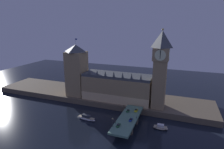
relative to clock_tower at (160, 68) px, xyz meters
name	(u,v)px	position (x,y,z in m)	size (l,w,h in m)	color
ground_plane	(78,114)	(-61.81, -26.68, -39.56)	(400.00, 400.00, 0.00)	black
embankment	(98,96)	(-61.81, 12.32, -37.05)	(220.00, 42.00, 5.02)	brown
parliament_hall	(117,87)	(-38.21, 4.95, -22.39)	(63.21, 22.64, 29.18)	#9E845B
clock_tower	(160,68)	(0.00, 0.00, 0.00)	(12.72, 12.83, 65.37)	#9E845B
victoria_tower	(77,70)	(-79.81, 3.40, -9.47)	(17.50, 17.50, 55.90)	#9E845B
bridge	(128,121)	(-17.26, -31.68, -34.11)	(13.36, 46.00, 7.39)	slate
car_northbound_lead	(128,111)	(-20.20, -21.51, -31.48)	(1.92, 4.00, 1.49)	#235633
car_northbound_trail	(118,125)	(-20.20, -44.65, -31.54)	(2.06, 4.70, 1.35)	#235633
car_southbound_lead	(131,120)	(-14.32, -34.55, -31.49)	(2.03, 4.22, 1.46)	navy
car_southbound_trail	(136,110)	(-14.32, -18.52, -31.46)	(2.03, 4.56, 1.51)	yellow
pedestrian_near_rail	(115,122)	(-23.14, -41.93, -31.23)	(0.38, 0.38, 1.78)	black
pedestrian_mid_walk	(136,117)	(-11.39, -29.87, -31.17)	(0.38, 0.38, 1.87)	black
pedestrian_far_rail	(126,108)	(-23.14, -17.84, -31.23)	(0.38, 0.38, 1.77)	black
street_lamp_near	(113,121)	(-23.54, -46.40, -28.31)	(1.34, 0.60, 6.16)	#2D3333
boat_upstream	(86,118)	(-51.05, -32.44, -37.98)	(16.32, 5.56, 4.33)	white
boat_downstream	(160,127)	(5.61, -25.76, -38.19)	(10.68, 4.90, 3.75)	#B2A893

